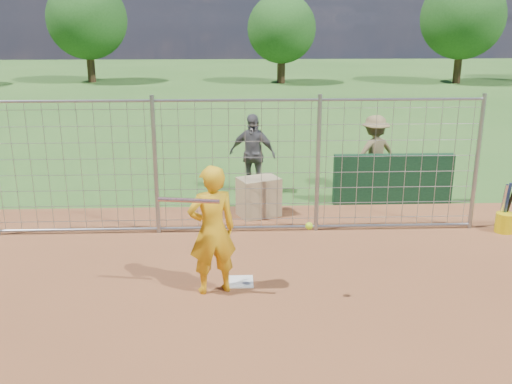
{
  "coord_description": "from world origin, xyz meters",
  "views": [
    {
      "loc": [
        -0.07,
        -8.2,
        3.9
      ],
      "look_at": [
        0.3,
        0.8,
        1.15
      ],
      "focal_mm": 40.0,
      "sensor_mm": 36.0,
      "label": 1
    }
  ],
  "objects_px": {
    "bystander_b": "(252,154)",
    "equipment_bin": "(259,197)",
    "bucket_with_bats": "(505,220)",
    "bystander_c": "(374,153)",
    "batter": "(212,230)"
  },
  "relations": [
    {
      "from": "equipment_bin",
      "to": "bucket_with_bats",
      "type": "relative_size",
      "value": 0.82
    },
    {
      "from": "bystander_b",
      "to": "equipment_bin",
      "type": "distance_m",
      "value": 1.66
    },
    {
      "from": "batter",
      "to": "bystander_b",
      "type": "xyz_separation_m",
      "value": [
        0.75,
        4.95,
        -0.04
      ]
    },
    {
      "from": "batter",
      "to": "equipment_bin",
      "type": "xyz_separation_m",
      "value": [
        0.83,
        3.38,
        -0.57
      ]
    },
    {
      "from": "bucket_with_bats",
      "to": "equipment_bin",
      "type": "bearing_deg",
      "value": 165.98
    },
    {
      "from": "bystander_b",
      "to": "bystander_c",
      "type": "xyz_separation_m",
      "value": [
        2.85,
        0.16,
        -0.04
      ]
    },
    {
      "from": "batter",
      "to": "bystander_c",
      "type": "distance_m",
      "value": 6.25
    },
    {
      "from": "bystander_b",
      "to": "batter",
      "type": "bearing_deg",
      "value": -77.43
    },
    {
      "from": "batter",
      "to": "equipment_bin",
      "type": "distance_m",
      "value": 3.53
    },
    {
      "from": "bystander_b",
      "to": "equipment_bin",
      "type": "bearing_deg",
      "value": -66.01
    },
    {
      "from": "bystander_b",
      "to": "bystander_c",
      "type": "bearing_deg",
      "value": 24.42
    },
    {
      "from": "batter",
      "to": "bystander_b",
      "type": "height_order",
      "value": "batter"
    },
    {
      "from": "batter",
      "to": "bystander_b",
      "type": "distance_m",
      "value": 5.01
    },
    {
      "from": "bystander_b",
      "to": "bucket_with_bats",
      "type": "relative_size",
      "value": 1.91
    },
    {
      "from": "bystander_c",
      "to": "equipment_bin",
      "type": "relative_size",
      "value": 2.22
    }
  ]
}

